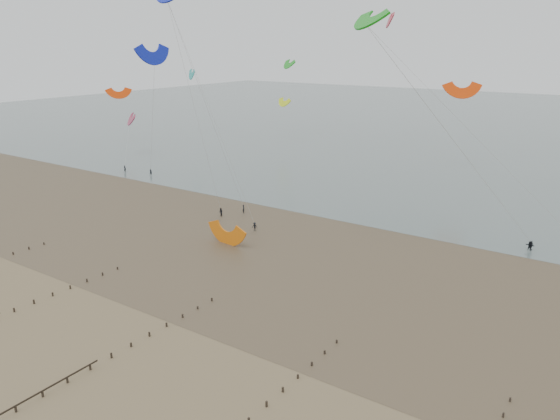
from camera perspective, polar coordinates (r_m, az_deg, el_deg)
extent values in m
plane|color=brown|center=(66.20, -16.83, -12.08)|extent=(500.00, 500.00, 0.00)
plane|color=#475654|center=(241.63, 23.12, 8.28)|extent=(500.00, 500.00, 0.00)
plane|color=#473A28|center=(89.76, 0.62, -3.41)|extent=(500.00, 500.00, 0.00)
ellipsoid|color=slate|center=(91.68, -13.41, -3.45)|extent=(23.60, 14.36, 0.01)
ellipsoid|color=slate|center=(86.68, 8.37, -4.37)|extent=(33.64, 18.32, 0.01)
ellipsoid|color=slate|center=(118.77, -14.27, 1.21)|extent=(26.95, 14.22, 0.01)
cube|color=black|center=(94.28, -26.11, -4.09)|extent=(0.16, 0.16, 0.51)
cube|color=black|center=(95.48, -24.76, -3.66)|extent=(0.16, 0.16, 0.48)
cube|color=black|center=(96.74, -23.44, -3.24)|extent=(0.16, 0.16, 0.45)
cube|color=black|center=(74.93, -26.03, -9.38)|extent=(0.16, 0.16, 0.62)
cube|color=black|center=(76.07, -24.32, -8.76)|extent=(0.16, 0.16, 0.59)
cube|color=black|center=(77.28, -22.67, -8.15)|extent=(0.16, 0.16, 0.57)
cube|color=black|center=(78.56, -21.07, -7.56)|extent=(0.16, 0.16, 0.54)
cube|color=black|center=(79.91, -19.53, -6.97)|extent=(0.16, 0.16, 0.51)
cube|color=black|center=(81.32, -18.05, -6.41)|extent=(0.16, 0.16, 0.48)
cube|color=black|center=(82.79, -16.62, -5.86)|extent=(0.16, 0.16, 0.45)
cube|color=black|center=(56.64, -25.90, -18.20)|extent=(0.16, 0.16, 0.74)
cube|color=black|center=(57.67, -23.56, -17.22)|extent=(0.16, 0.16, 0.71)
cube|color=black|center=(58.79, -21.34, -16.24)|extent=(0.16, 0.16, 0.68)
cube|color=black|center=(60.00, -19.22, -15.28)|extent=(0.16, 0.16, 0.65)
cube|color=black|center=(61.31, -17.21, -14.35)|extent=(0.16, 0.16, 0.62)
cube|color=black|center=(62.70, -15.30, -13.43)|extent=(0.16, 0.16, 0.59)
cube|color=black|center=(64.16, -13.49, -12.55)|extent=(0.16, 0.16, 0.57)
cube|color=black|center=(65.70, -11.77, -11.69)|extent=(0.16, 0.16, 0.54)
cube|color=black|center=(67.31, -10.15, -10.86)|extent=(0.16, 0.16, 0.51)
cube|color=black|center=(68.98, -8.61, -10.07)|extent=(0.16, 0.16, 0.48)
cube|color=black|center=(70.70, -7.15, -9.31)|extent=(0.16, 0.16, 0.45)
cube|color=black|center=(50.51, -3.28, -21.09)|extent=(0.16, 0.16, 0.62)
cube|color=black|center=(52.18, -1.42, -19.65)|extent=(0.16, 0.16, 0.59)
cube|color=black|center=(53.94, 0.30, -18.28)|extent=(0.16, 0.16, 0.57)
cube|color=black|center=(55.76, 1.88, -16.99)|extent=(0.16, 0.16, 0.54)
cube|color=black|center=(57.64, 3.34, -15.77)|extent=(0.16, 0.16, 0.51)
cube|color=black|center=(59.58, 4.69, -14.62)|extent=(0.16, 0.16, 0.48)
cube|color=black|center=(61.58, 5.94, -13.54)|extent=(0.16, 0.16, 0.45)
cube|color=black|center=(54.69, 22.29, -19.25)|extent=(0.16, 0.16, 0.48)
cube|color=black|center=(56.85, 22.91, -17.82)|extent=(0.16, 0.16, 0.45)
imported|color=black|center=(104.99, -3.82, 0.11)|extent=(0.73, 0.71, 1.69)
imported|color=black|center=(94.82, 24.64, -3.41)|extent=(1.46, 0.60, 1.53)
imported|color=black|center=(103.32, -6.20, -0.24)|extent=(0.98, 0.87, 1.68)
imported|color=black|center=(143.91, -15.90, 4.17)|extent=(0.65, 0.44, 1.73)
imported|color=black|center=(95.10, -2.67, -1.74)|extent=(1.14, 0.90, 1.54)
imported|color=black|center=(95.02, 24.76, -3.40)|extent=(0.78, 0.94, 1.51)
imported|color=black|center=(138.84, -13.36, 3.88)|extent=(0.69, 0.68, 1.60)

